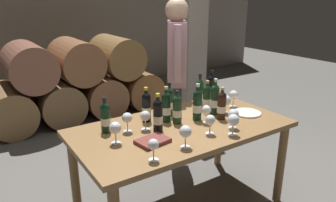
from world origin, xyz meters
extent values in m
cube|color=gray|center=(0.00, 4.20, 1.40)|extent=(10.00, 0.24, 2.80)
cylinder|color=brown|center=(-0.95, 2.60, 0.30)|extent=(0.60, 0.90, 0.60)
cylinder|color=brown|center=(-0.32, 2.60, 0.30)|extent=(0.60, 0.90, 0.60)
cylinder|color=brown|center=(0.31, 2.60, 0.30)|extent=(0.60, 0.90, 0.60)
cylinder|color=brown|center=(0.95, 2.60, 0.30)|extent=(0.60, 0.90, 0.60)
cylinder|color=brown|center=(-0.63, 2.60, 0.85)|extent=(0.60, 0.90, 0.60)
cylinder|color=brown|center=(0.00, 2.60, 0.85)|extent=(0.60, 0.90, 0.60)
cylinder|color=olive|center=(0.63, 2.60, 0.85)|extent=(0.60, 0.90, 0.60)
cube|color=gray|center=(1.30, 1.60, 1.30)|extent=(0.32, 0.32, 2.60)
cube|color=olive|center=(0.00, 0.00, 0.74)|extent=(1.70, 0.90, 0.04)
cylinder|color=olive|center=(0.77, -0.39, 0.36)|extent=(0.07, 0.07, 0.72)
cylinder|color=olive|center=(-0.77, 0.39, 0.36)|extent=(0.07, 0.07, 0.72)
cylinder|color=olive|center=(0.77, 0.39, 0.36)|extent=(0.07, 0.07, 0.72)
cylinder|color=#19381E|center=(0.00, 0.07, 0.86)|extent=(0.07, 0.07, 0.19)
sphere|color=#19381E|center=(0.00, 0.07, 0.96)|extent=(0.07, 0.07, 0.07)
cylinder|color=#19381E|center=(0.00, 0.07, 0.98)|extent=(0.03, 0.03, 0.06)
cylinder|color=black|center=(0.00, 0.07, 1.02)|extent=(0.03, 0.03, 0.02)
cylinder|color=silver|center=(0.00, 0.07, 0.85)|extent=(0.07, 0.07, 0.06)
cylinder|color=black|center=(0.36, -0.06, 0.86)|extent=(0.07, 0.07, 0.19)
sphere|color=black|center=(0.36, -0.06, 0.96)|extent=(0.07, 0.07, 0.07)
cylinder|color=black|center=(0.36, -0.06, 0.98)|extent=(0.03, 0.03, 0.06)
cylinder|color=tan|center=(0.36, -0.06, 1.02)|extent=(0.03, 0.03, 0.02)
cylinder|color=silver|center=(0.36, -0.06, 0.85)|extent=(0.07, 0.07, 0.06)
cylinder|color=black|center=(-0.21, 0.01, 0.86)|extent=(0.07, 0.07, 0.21)
sphere|color=black|center=(-0.21, 0.01, 0.98)|extent=(0.07, 0.07, 0.07)
cylinder|color=black|center=(-0.21, 0.01, 1.00)|extent=(0.03, 0.03, 0.07)
cylinder|color=gold|center=(-0.21, 0.01, 1.05)|extent=(0.03, 0.03, 0.02)
cylinder|color=silver|center=(-0.21, 0.01, 0.85)|extent=(0.07, 0.07, 0.06)
cylinder|color=black|center=(0.18, 0.04, 0.87)|extent=(0.07, 0.07, 0.21)
sphere|color=black|center=(0.18, 0.04, 0.98)|extent=(0.07, 0.07, 0.07)
cylinder|color=black|center=(0.18, 0.04, 1.01)|extent=(0.03, 0.03, 0.07)
cylinder|color=silver|center=(0.18, 0.04, 1.05)|extent=(0.03, 0.03, 0.02)
cylinder|color=silver|center=(0.18, 0.04, 0.86)|extent=(0.07, 0.07, 0.06)
cylinder|color=black|center=(-0.18, 0.24, 0.86)|extent=(0.07, 0.07, 0.20)
sphere|color=black|center=(-0.18, 0.24, 0.97)|extent=(0.07, 0.07, 0.07)
cylinder|color=black|center=(-0.18, 0.24, 0.99)|extent=(0.03, 0.03, 0.06)
cylinder|color=gold|center=(-0.18, 0.24, 1.04)|extent=(0.03, 0.03, 0.02)
cylinder|color=silver|center=(-0.18, 0.24, 0.85)|extent=(0.07, 0.07, 0.06)
cylinder|color=black|center=(0.57, 0.32, 0.87)|extent=(0.07, 0.07, 0.22)
sphere|color=black|center=(0.57, 0.32, 0.99)|extent=(0.07, 0.07, 0.07)
cylinder|color=black|center=(0.57, 0.32, 1.01)|extent=(0.03, 0.03, 0.07)
cylinder|color=black|center=(0.57, 0.32, 1.06)|extent=(0.03, 0.03, 0.03)
cylinder|color=silver|center=(0.57, 0.32, 0.86)|extent=(0.07, 0.07, 0.07)
cylinder|color=#19381E|center=(0.39, 0.27, 0.87)|extent=(0.07, 0.07, 0.22)
sphere|color=#19381E|center=(0.39, 0.27, 0.98)|extent=(0.07, 0.07, 0.07)
cylinder|color=#19381E|center=(0.39, 0.27, 1.01)|extent=(0.03, 0.03, 0.07)
cylinder|color=black|center=(0.39, 0.27, 1.06)|extent=(0.03, 0.03, 0.02)
cylinder|color=silver|center=(0.39, 0.27, 0.86)|extent=(0.07, 0.07, 0.07)
cylinder|color=black|center=(-0.05, 0.15, 0.86)|extent=(0.07, 0.07, 0.21)
sphere|color=black|center=(-0.05, 0.15, 0.97)|extent=(0.07, 0.07, 0.07)
cylinder|color=black|center=(-0.05, 0.15, 1.00)|extent=(0.03, 0.03, 0.06)
cylinder|color=tan|center=(-0.05, 0.15, 1.04)|extent=(0.03, 0.03, 0.02)
cylinder|color=silver|center=(-0.05, 0.15, 0.85)|extent=(0.07, 0.07, 0.06)
cylinder|color=#19381E|center=(0.38, 0.06, 0.87)|extent=(0.07, 0.07, 0.22)
sphere|color=#19381E|center=(0.38, 0.06, 0.99)|extent=(0.07, 0.07, 0.07)
cylinder|color=#19381E|center=(0.38, 0.06, 1.02)|extent=(0.03, 0.03, 0.07)
cylinder|color=silver|center=(0.38, 0.06, 1.06)|extent=(0.03, 0.03, 0.03)
cylinder|color=silver|center=(0.38, 0.06, 0.86)|extent=(0.07, 0.07, 0.07)
cylinder|color=#19381E|center=(0.05, 0.25, 0.86)|extent=(0.07, 0.07, 0.20)
sphere|color=#19381E|center=(0.05, 0.25, 0.97)|extent=(0.07, 0.07, 0.07)
cylinder|color=#19381E|center=(0.05, 0.25, 0.99)|extent=(0.03, 0.03, 0.06)
cylinder|color=black|center=(0.05, 0.25, 1.04)|extent=(0.03, 0.03, 0.02)
cylinder|color=silver|center=(0.05, 0.25, 0.85)|extent=(0.07, 0.07, 0.06)
cylinder|color=black|center=(-0.55, 0.22, 0.86)|extent=(0.07, 0.07, 0.19)
sphere|color=black|center=(-0.55, 0.22, 0.96)|extent=(0.07, 0.07, 0.07)
cylinder|color=black|center=(-0.55, 0.22, 0.98)|extent=(0.03, 0.03, 0.06)
cylinder|color=black|center=(-0.55, 0.22, 1.02)|extent=(0.03, 0.03, 0.02)
cylinder|color=silver|center=(-0.55, 0.22, 0.85)|extent=(0.07, 0.07, 0.06)
cylinder|color=#19381E|center=(0.37, 0.15, 0.86)|extent=(0.07, 0.07, 0.20)
sphere|color=#19381E|center=(0.37, 0.15, 0.96)|extent=(0.07, 0.07, 0.07)
cylinder|color=#19381E|center=(0.37, 0.15, 0.99)|extent=(0.03, 0.03, 0.06)
cylinder|color=tan|center=(0.37, 0.15, 1.03)|extent=(0.03, 0.03, 0.02)
cylinder|color=silver|center=(0.37, 0.15, 0.85)|extent=(0.07, 0.07, 0.06)
cylinder|color=white|center=(-0.20, -0.31, 0.76)|extent=(0.06, 0.06, 0.00)
cylinder|color=white|center=(-0.20, -0.31, 0.80)|extent=(0.01, 0.01, 0.07)
sphere|color=white|center=(-0.20, -0.31, 0.88)|extent=(0.08, 0.08, 0.08)
cylinder|color=white|center=(-0.28, 0.09, 0.76)|extent=(0.06, 0.06, 0.00)
cylinder|color=white|center=(-0.28, 0.09, 0.80)|extent=(0.01, 0.01, 0.07)
sphere|color=white|center=(-0.28, 0.09, 0.87)|extent=(0.08, 0.08, 0.08)
cylinder|color=white|center=(-0.47, -0.35, 0.76)|extent=(0.06, 0.06, 0.00)
cylinder|color=white|center=(-0.47, -0.35, 0.80)|extent=(0.01, 0.01, 0.07)
sphere|color=white|center=(-0.47, -0.35, 0.87)|extent=(0.07, 0.07, 0.07)
cylinder|color=white|center=(0.65, 0.11, 0.76)|extent=(0.06, 0.06, 0.00)
cylinder|color=white|center=(0.65, 0.11, 0.80)|extent=(0.01, 0.01, 0.07)
sphere|color=white|center=(0.65, 0.11, 0.88)|extent=(0.08, 0.08, 0.08)
cylinder|color=white|center=(-0.41, 0.13, 0.76)|extent=(0.06, 0.06, 0.00)
cylinder|color=white|center=(-0.41, 0.13, 0.80)|extent=(0.01, 0.01, 0.07)
sphere|color=white|center=(-0.41, 0.13, 0.87)|extent=(0.08, 0.08, 0.08)
cylinder|color=white|center=(0.21, -0.34, 0.76)|extent=(0.06, 0.06, 0.00)
cylinder|color=white|center=(0.21, -0.34, 0.80)|extent=(0.01, 0.01, 0.07)
sphere|color=white|center=(0.21, -0.34, 0.88)|extent=(0.09, 0.09, 0.09)
cylinder|color=white|center=(-0.57, 0.00, 0.76)|extent=(0.06, 0.06, 0.00)
cylinder|color=white|center=(-0.57, 0.00, 0.80)|extent=(0.01, 0.01, 0.07)
sphere|color=white|center=(-0.57, 0.00, 0.88)|extent=(0.09, 0.09, 0.09)
cylinder|color=white|center=(0.08, -0.24, 0.76)|extent=(0.06, 0.06, 0.00)
cylinder|color=white|center=(0.08, -0.24, 0.80)|extent=(0.01, 0.01, 0.07)
sphere|color=white|center=(0.08, -0.24, 0.87)|extent=(0.08, 0.08, 0.08)
cylinder|color=white|center=(0.30, -0.25, 0.76)|extent=(0.06, 0.06, 0.00)
cylinder|color=white|center=(0.30, -0.25, 0.80)|extent=(0.01, 0.01, 0.07)
sphere|color=white|center=(0.30, -0.25, 0.88)|extent=(0.08, 0.08, 0.08)
cylinder|color=white|center=(0.19, -0.06, 0.76)|extent=(0.06, 0.06, 0.00)
cylinder|color=white|center=(0.19, -0.06, 0.80)|extent=(0.01, 0.01, 0.07)
sphere|color=white|center=(0.19, -0.06, 0.87)|extent=(0.08, 0.08, 0.08)
cylinder|color=white|center=(0.48, 0.02, 0.76)|extent=(0.06, 0.06, 0.00)
cylinder|color=white|center=(0.48, 0.02, 0.80)|extent=(0.01, 0.01, 0.07)
sphere|color=white|center=(0.48, 0.02, 0.88)|extent=(0.09, 0.09, 0.09)
cube|color=brown|center=(-0.35, -0.13, 0.77)|extent=(0.24, 0.19, 0.03)
cylinder|color=white|center=(0.63, -0.09, 0.77)|extent=(0.24, 0.24, 0.01)
cylinder|color=#383842|center=(0.50, 0.80, 0.43)|extent=(0.11, 0.11, 0.85)
cylinder|color=#383842|center=(0.44, 0.70, 0.43)|extent=(0.11, 0.11, 0.85)
cube|color=#CC9EA8|center=(0.47, 0.75, 1.17)|extent=(0.32, 0.37, 0.64)
cylinder|color=#CC9EA8|center=(0.58, 0.93, 1.21)|extent=(0.08, 0.08, 0.54)
cylinder|color=#CC9EA8|center=(0.36, 0.57, 1.21)|extent=(0.08, 0.08, 0.54)
sphere|color=tan|center=(0.47, 0.75, 1.60)|extent=(0.23, 0.23, 0.23)
camera|label=1|loc=(-1.37, -1.87, 1.74)|focal=34.08mm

